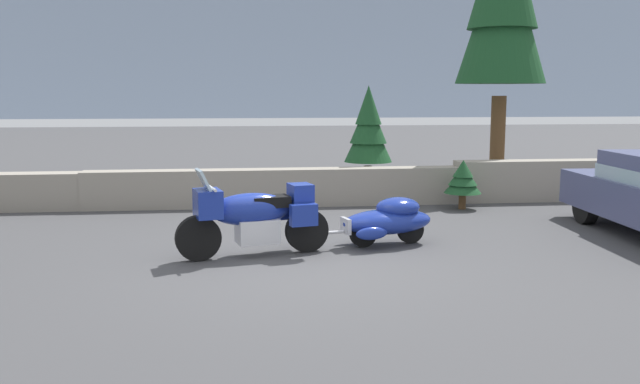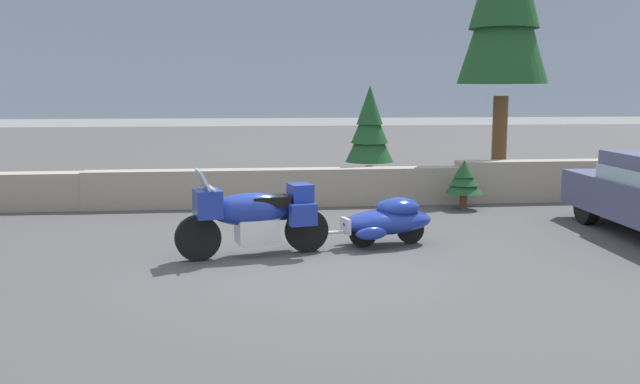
% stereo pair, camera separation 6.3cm
% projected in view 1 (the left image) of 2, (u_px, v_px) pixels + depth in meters
% --- Properties ---
extents(ground_plane, '(80.00, 80.00, 0.00)m').
position_uv_depth(ground_plane, '(294.00, 267.00, 9.46)').
color(ground_plane, '#424244').
extents(stone_guard_wall, '(24.00, 0.59, 0.91)m').
position_uv_depth(stone_guard_wall, '(289.00, 186.00, 14.51)').
color(stone_guard_wall, gray).
rests_on(stone_guard_wall, ground).
extents(distant_ridgeline, '(240.00, 80.00, 16.00)m').
position_uv_depth(distant_ridgeline, '(245.00, 55.00, 101.82)').
color(distant_ridgeline, '#8C9EB7').
rests_on(distant_ridgeline, ground).
extents(touring_motorcycle, '(2.28, 1.06, 1.33)m').
position_uv_depth(touring_motorcycle, '(253.00, 215.00, 9.98)').
color(touring_motorcycle, black).
rests_on(touring_motorcycle, ground).
extents(car_shaped_trailer, '(2.23, 1.03, 0.76)m').
position_uv_depth(car_shaped_trailer, '(388.00, 220.00, 10.74)').
color(car_shaped_trailer, black).
rests_on(car_shaped_trailer, ground).
extents(pine_tree_secondary, '(1.09, 1.09, 2.57)m').
position_uv_depth(pine_tree_secondary, '(368.00, 128.00, 15.37)').
color(pine_tree_secondary, brown).
rests_on(pine_tree_secondary, ground).
extents(pine_sapling_near, '(0.77, 0.77, 1.03)m').
position_uv_depth(pine_sapling_near, '(463.00, 178.00, 14.04)').
color(pine_sapling_near, brown).
rests_on(pine_sapling_near, ground).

